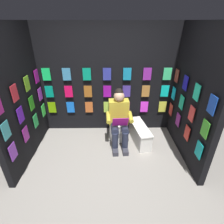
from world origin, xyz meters
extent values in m
plane|color=gray|center=(0.00, 0.00, 0.00)|extent=(30.00, 30.00, 0.00)
cube|color=black|center=(0.00, -1.77, 1.18)|extent=(3.00, 0.10, 2.36)
cube|color=#6FAA0B|center=(1.27, -1.69, 0.59)|extent=(0.17, 0.01, 0.26)
cube|color=blue|center=(0.84, -1.69, 0.59)|extent=(0.17, 0.01, 0.26)
cube|color=#C95D27|center=(0.42, -1.69, 0.59)|extent=(0.17, 0.01, 0.26)
cube|color=#AFD947|center=(0.00, -1.69, 0.59)|extent=(0.17, 0.01, 0.26)
cube|color=#E545C0|center=(-0.42, -1.69, 0.59)|extent=(0.17, 0.01, 0.26)
cube|color=#EA34F0|center=(-0.84, -1.69, 0.59)|extent=(0.17, 0.01, 0.26)
cube|color=#DEE145|center=(-1.27, -1.69, 0.59)|extent=(0.17, 0.01, 0.26)
cube|color=#089574|center=(1.27, -1.69, 0.97)|extent=(0.17, 0.01, 0.26)
cube|color=#EE0C4F|center=(0.84, -1.69, 0.97)|extent=(0.17, 0.01, 0.26)
cube|color=#A25B1D|center=(0.42, -1.69, 0.97)|extent=(0.17, 0.01, 0.26)
cube|color=#8B0F99|center=(0.00, -1.69, 0.97)|extent=(0.17, 0.01, 0.26)
cube|color=#45319B|center=(-0.42, -1.69, 0.97)|extent=(0.17, 0.01, 0.26)
cube|color=#B47835|center=(-0.84, -1.69, 0.97)|extent=(0.17, 0.01, 0.26)
cube|color=#0FCDBE|center=(-1.27, -1.69, 0.97)|extent=(0.17, 0.01, 0.26)
cube|color=#18E064|center=(1.27, -1.69, 1.36)|extent=(0.17, 0.01, 0.26)
cube|color=#3D8CBC|center=(0.84, -1.69, 1.36)|extent=(0.17, 0.01, 0.26)
cube|color=#099570|center=(0.42, -1.69, 1.36)|extent=(0.17, 0.01, 0.26)
cube|color=#2E359F|center=(0.00, -1.69, 1.36)|extent=(0.17, 0.01, 0.26)
cube|color=#1586B6|center=(-0.42, -1.69, 1.36)|extent=(0.17, 0.01, 0.26)
cube|color=purple|center=(-0.84, -1.69, 1.36)|extent=(0.17, 0.01, 0.26)
cube|color=#3EDD86|center=(-1.27, -1.69, 1.36)|extent=(0.17, 0.01, 0.26)
cube|color=black|center=(-1.50, -0.86, 1.18)|extent=(0.10, 1.72, 2.36)
cube|color=#D13838|center=(-1.42, -1.55, 0.59)|extent=(0.01, 0.17, 0.26)
cube|color=#922C8F|center=(-1.42, -1.09, 0.59)|extent=(0.01, 0.17, 0.26)
cube|color=red|center=(-1.42, -0.63, 0.59)|extent=(0.01, 0.17, 0.26)
cube|color=#0CA8AA|center=(-1.42, -0.17, 0.59)|extent=(0.01, 0.17, 0.26)
cube|color=#19BDE6|center=(-1.42, -1.55, 0.97)|extent=(0.01, 0.17, 0.26)
cube|color=#1CC794|center=(-1.42, -1.09, 0.97)|extent=(0.01, 0.17, 0.26)
cube|color=#E7413B|center=(-1.42, -0.63, 0.97)|extent=(0.01, 0.17, 0.26)
cube|color=green|center=(-1.42, -0.17, 0.97)|extent=(0.01, 0.17, 0.26)
cube|color=maroon|center=(-1.42, -1.55, 1.36)|extent=(0.01, 0.17, 0.26)
cube|color=#1D16B1|center=(-1.42, -1.09, 1.36)|extent=(0.01, 0.17, 0.26)
cube|color=#24DCAD|center=(-1.42, -0.63, 1.36)|extent=(0.01, 0.17, 0.26)
cube|color=blue|center=(-1.42, -0.17, 1.36)|extent=(0.01, 0.17, 0.26)
cube|color=black|center=(1.50, -0.86, 1.18)|extent=(0.10, 1.72, 2.36)
cube|color=purple|center=(1.42, -0.17, 0.59)|extent=(0.01, 0.17, 0.26)
cube|color=#982292|center=(1.42, -0.63, 0.59)|extent=(0.01, 0.17, 0.26)
cube|color=green|center=(1.42, -1.09, 0.59)|extent=(0.01, 0.17, 0.26)
cube|color=#42E258|center=(1.42, -1.55, 0.59)|extent=(0.01, 0.17, 0.26)
cube|color=teal|center=(1.42, -0.17, 0.97)|extent=(0.01, 0.17, 0.26)
cube|color=#5F1FBF|center=(1.42, -0.63, 0.97)|extent=(0.01, 0.17, 0.26)
cube|color=#2B951D|center=(1.42, -1.09, 0.97)|extent=(0.01, 0.17, 0.26)
cube|color=#BA36CE|center=(1.42, -1.55, 0.97)|extent=(0.01, 0.17, 0.26)
cube|color=red|center=(1.42, -0.63, 1.36)|extent=(0.01, 0.17, 0.26)
cube|color=#70B425|center=(1.42, -1.09, 1.36)|extent=(0.01, 0.17, 0.26)
cube|color=#B8149F|center=(1.42, -1.55, 1.36)|extent=(0.01, 0.17, 0.26)
cylinder|color=white|center=(-0.24, -1.30, 0.20)|extent=(0.38, 0.38, 0.40)
cylinder|color=white|center=(-0.24, -1.30, 0.41)|extent=(0.41, 0.41, 0.02)
cube|color=white|center=(-0.22, -1.56, 0.58)|extent=(0.39, 0.20, 0.36)
cylinder|color=white|center=(-0.23, -1.47, 0.58)|extent=(0.39, 0.09, 0.39)
cube|color=gold|center=(-0.24, -1.27, 0.68)|extent=(0.41, 0.24, 0.52)
sphere|color=tan|center=(-0.24, -1.24, 1.04)|extent=(0.21, 0.21, 0.21)
sphere|color=black|center=(-0.24, -1.27, 1.11)|extent=(0.17, 0.17, 0.17)
cylinder|color=#23283D|center=(-0.34, -1.07, 0.44)|extent=(0.17, 0.41, 0.15)
cylinder|color=#23283D|center=(-0.15, -1.06, 0.44)|extent=(0.17, 0.41, 0.15)
cylinder|color=#23283D|center=(-0.35, -0.89, 0.21)|extent=(0.12, 0.12, 0.42)
cylinder|color=#23283D|center=(-0.15, -0.88, 0.21)|extent=(0.12, 0.12, 0.42)
cube|color=#33333D|center=(-0.36, -0.83, 0.04)|extent=(0.12, 0.26, 0.09)
cube|color=#33333D|center=(-0.16, -0.82, 0.04)|extent=(0.12, 0.26, 0.09)
cylinder|color=gold|center=(-0.46, -1.10, 0.66)|extent=(0.10, 0.31, 0.13)
cylinder|color=gold|center=(-0.02, -1.08, 0.66)|extent=(0.10, 0.31, 0.13)
cube|color=#B41794|center=(-0.25, -0.93, 0.64)|extent=(0.31, 0.14, 0.23)
cube|color=white|center=(-0.69, -1.19, 0.18)|extent=(0.39, 0.82, 0.36)
cube|color=white|center=(-0.69, -1.19, 0.37)|extent=(0.41, 0.86, 0.03)
camera|label=1|loc=(-0.06, 1.92, 2.35)|focal=28.09mm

